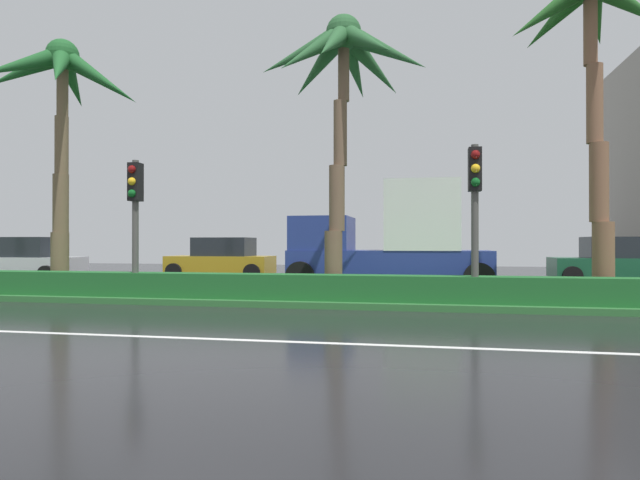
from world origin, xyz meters
The scene contains 13 objects.
ground_plane centered at (0.00, 9.00, -0.05)m, with size 90.00×42.00×0.10m, color black.
near_lane_divider_stripe centered at (0.00, 2.00, 0.00)m, with size 81.00×0.14×0.01m, color white.
median_strip centered at (0.00, 8.00, 0.07)m, with size 85.50×4.00×0.15m, color #2D6B33.
median_hedge centered at (0.00, 6.60, 0.45)m, with size 76.50×0.70×0.60m.
palm_tree_mid_left centered at (-7.30, 7.72, 5.80)m, with size 4.55×4.29×7.16m.
palm_tree_centre_left centered at (0.79, 7.59, 5.91)m, with size 4.41×4.26×7.15m.
palm_tree_centre centered at (6.66, 7.63, 6.38)m, with size 3.92×3.96×7.89m.
traffic_signal_median_left centered at (-4.31, 6.46, 2.51)m, with size 0.28×0.43×3.43m.
traffic_signal_median_right centered at (3.93, 6.39, 2.58)m, with size 0.28×0.43×3.52m.
car_in_traffic_leading centered at (-12.25, 12.26, 0.83)m, with size 4.30×2.02×1.72m.
car_in_traffic_second centered at (-5.44, 15.23, 0.83)m, with size 4.30×2.02×1.72m.
box_truck_lead centered at (1.77, 11.71, 1.55)m, with size 6.40×2.64×3.46m.
car_in_traffic_third centered at (9.62, 15.28, 0.83)m, with size 4.30×2.02×1.72m.
Camera 1 is at (2.85, -5.92, 1.50)m, focal length 30.30 mm.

